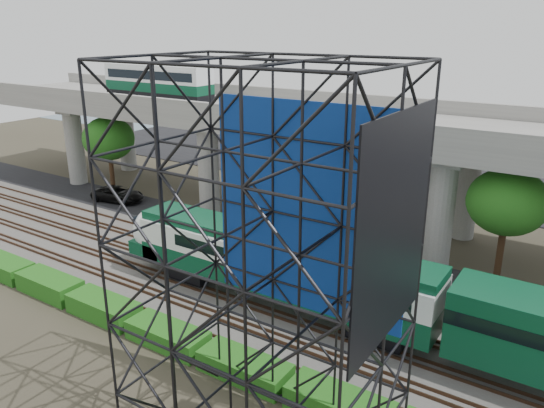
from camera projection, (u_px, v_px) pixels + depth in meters
The scene contains 13 objects.
ground at pixel (206, 304), 31.92m from camera, with size 140.00×140.00×0.00m, color #474233.
ballast_bed at pixel (227, 290), 33.47m from camera, with size 90.00×12.00×0.20m, color slate.
service_road at pixel (295, 246), 40.23m from camera, with size 90.00×5.00×0.08m, color black.
parking_lot at pixel (404, 176), 58.84m from camera, with size 90.00×18.00×0.08m, color black.
harbor_water at pixel (457, 142), 76.28m from camera, with size 140.00×40.00×0.03m, color slate.
rail_tracks at pixel (226, 287), 33.42m from camera, with size 90.00×9.52×0.16m.
commuter_train at pixel (309, 273), 29.52m from camera, with size 29.30×3.06×4.30m.
overpass at pixel (317, 127), 42.68m from camera, with size 80.00×12.00×12.40m.
scaffold_tower at pixel (262, 285), 18.23m from camera, with size 9.36×6.36×15.00m.
hedge_strip at pixel (168, 334), 27.81m from camera, with size 34.60×1.80×1.20m.
trees at pixel (284, 153), 45.37m from camera, with size 40.94×16.94×7.69m.
suv at pixel (118, 194), 50.18m from camera, with size 2.34×5.08×1.41m, color black.
parked_cars at pixel (399, 171), 58.55m from camera, with size 36.29×9.65×1.28m.
Camera 1 is at (18.84, -21.48, 15.96)m, focal length 35.00 mm.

